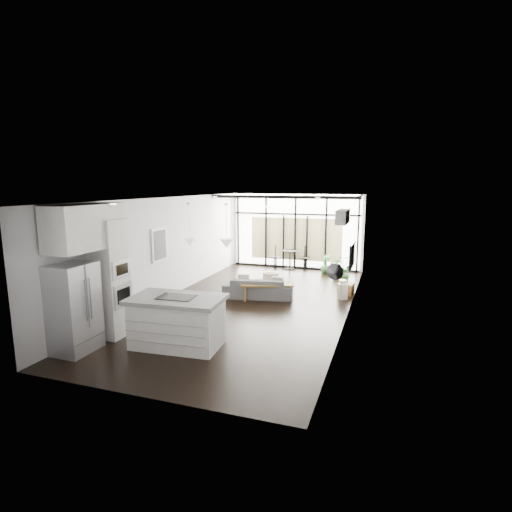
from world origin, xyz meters
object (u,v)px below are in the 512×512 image
Objects in this scene: console_bench at (267,292)px; tv at (352,255)px; sofa at (258,284)px; pouf at (271,278)px; fridge at (74,308)px; island at (177,322)px; milk_can at (343,289)px.

console_bench is 1.29× the size of tv.
sofa reaches higher than pouf.
island is at bearing 26.14° from fridge.
tv is (2.94, 4.11, 0.80)m from island.
fridge is 6.81m from tv.
milk_can is at bearing 133.17° from tv.
fridge reaches higher than sofa.
milk_can is 1.08m from tv.
fridge is at bearing -108.71° from pouf.
fridge is 3.36× the size of pouf.
island is at bearing -125.54° from tv.
sofa is 1.76× the size of tv.
milk_can is (2.70, 4.36, -0.22)m from island.
fridge is 6.85m from milk_can.
console_bench is at bearing 138.20° from sofa.
island is 1.28× the size of console_bench.
island is 5.27m from pouf.
fridge is 1.20× the size of console_bench.
island reaches higher than milk_can.
tv is at bearing -46.83° from milk_can.
tv is at bearing -5.36° from console_bench.
console_bench is at bearing 73.99° from island.
pouf is at bearing 156.28° from tv.
sofa reaches higher than milk_can.
pouf is (2.06, 6.09, -0.65)m from fridge.
fridge is 0.88× the size of sofa.
console_bench is 2.50m from tv.
pouf is 0.46× the size of tv.
island reaches higher than pouf.
tv is at bearing 46.80° from fridge.
milk_can is at bearing 2.82° from console_bench.
fridge reaches higher than tv.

